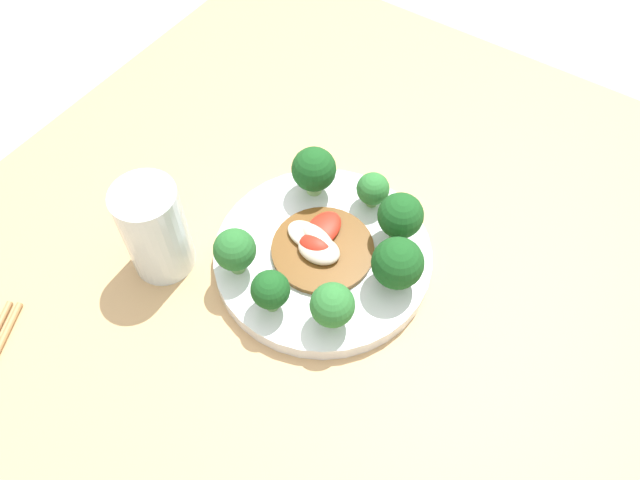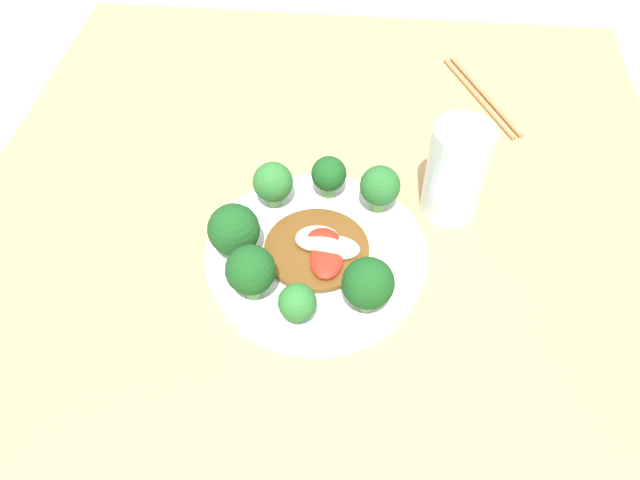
{
  "view_description": "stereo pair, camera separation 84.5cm",
  "coord_description": "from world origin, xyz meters",
  "px_view_note": "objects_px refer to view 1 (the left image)",
  "views": [
    {
      "loc": [
        0.31,
        0.23,
        1.34
      ],
      "look_at": [
        -0.03,
        -0.0,
        0.75
      ],
      "focal_mm": 35.0,
      "sensor_mm": 36.0,
      "label": 1
    },
    {
      "loc": [
        -0.49,
        -0.05,
        1.29
      ],
      "look_at": [
        -0.03,
        -0.0,
        0.75
      ],
      "focal_mm": 35.0,
      "sensor_mm": 36.0,
      "label": 2
    }
  ],
  "objects_px": {
    "broccoli_west": "(373,189)",
    "drinking_glass": "(155,230)",
    "plate": "(320,254)",
    "broccoli_northwest": "(400,216)",
    "broccoli_east": "(270,290)",
    "broccoli_northeast": "(332,306)",
    "stirfry_center": "(318,243)",
    "broccoli_southwest": "(314,170)",
    "broccoli_north": "(398,264)",
    "broccoli_southeast": "(235,250)"
  },
  "relations": [
    {
      "from": "broccoli_west",
      "to": "drinking_glass",
      "type": "distance_m",
      "value": 0.26
    },
    {
      "from": "plate",
      "to": "broccoli_west",
      "type": "distance_m",
      "value": 0.1
    },
    {
      "from": "broccoli_northwest",
      "to": "broccoli_east",
      "type": "relative_size",
      "value": 1.21
    },
    {
      "from": "plate",
      "to": "broccoli_northwest",
      "type": "xyz_separation_m",
      "value": [
        -0.07,
        0.07,
        0.05
      ]
    },
    {
      "from": "broccoli_northeast",
      "to": "drinking_glass",
      "type": "height_order",
      "value": "drinking_glass"
    },
    {
      "from": "broccoli_northwest",
      "to": "stirfry_center",
      "type": "xyz_separation_m",
      "value": [
        0.07,
        -0.07,
        -0.03
      ]
    },
    {
      "from": "broccoli_southwest",
      "to": "drinking_glass",
      "type": "height_order",
      "value": "drinking_glass"
    },
    {
      "from": "broccoli_north",
      "to": "broccoli_northwest",
      "type": "bearing_deg",
      "value": -152.96
    },
    {
      "from": "broccoli_west",
      "to": "stirfry_center",
      "type": "height_order",
      "value": "broccoli_west"
    },
    {
      "from": "broccoli_southwest",
      "to": "plate",
      "type": "bearing_deg",
      "value": 38.6
    },
    {
      "from": "broccoli_northwest",
      "to": "broccoli_north",
      "type": "bearing_deg",
      "value": 27.04
    },
    {
      "from": "broccoli_southeast",
      "to": "broccoli_southwest",
      "type": "distance_m",
      "value": 0.15
    },
    {
      "from": "broccoli_northwest",
      "to": "broccoli_west",
      "type": "relative_size",
      "value": 1.42
    },
    {
      "from": "broccoli_northeast",
      "to": "broccoli_southwest",
      "type": "relative_size",
      "value": 0.89
    },
    {
      "from": "broccoli_northeast",
      "to": "broccoli_southwest",
      "type": "distance_m",
      "value": 0.19
    },
    {
      "from": "broccoli_north",
      "to": "broccoli_west",
      "type": "distance_m",
      "value": 0.12
    },
    {
      "from": "broccoli_north",
      "to": "drinking_glass",
      "type": "distance_m",
      "value": 0.27
    },
    {
      "from": "broccoli_north",
      "to": "broccoli_southwest",
      "type": "distance_m",
      "value": 0.16
    },
    {
      "from": "broccoli_southeast",
      "to": "broccoli_north",
      "type": "distance_m",
      "value": 0.18
    },
    {
      "from": "stirfry_center",
      "to": "plate",
      "type": "bearing_deg",
      "value": 72.56
    },
    {
      "from": "plate",
      "to": "broccoli_northeast",
      "type": "distance_m",
      "value": 0.11
    },
    {
      "from": "broccoli_east",
      "to": "drinking_glass",
      "type": "height_order",
      "value": "drinking_glass"
    },
    {
      "from": "plate",
      "to": "broccoli_east",
      "type": "bearing_deg",
      "value": -1.16
    },
    {
      "from": "broccoli_east",
      "to": "broccoli_southwest",
      "type": "bearing_deg",
      "value": -161.48
    },
    {
      "from": "broccoli_northeast",
      "to": "stirfry_center",
      "type": "height_order",
      "value": "broccoli_northeast"
    },
    {
      "from": "plate",
      "to": "drinking_glass",
      "type": "bearing_deg",
      "value": -55.78
    },
    {
      "from": "plate",
      "to": "broccoli_northwest",
      "type": "bearing_deg",
      "value": 135.26
    },
    {
      "from": "broccoli_east",
      "to": "drinking_glass",
      "type": "relative_size",
      "value": 0.46
    },
    {
      "from": "stirfry_center",
      "to": "broccoli_southeast",
      "type": "bearing_deg",
      "value": -38.71
    },
    {
      "from": "broccoli_southeast",
      "to": "stirfry_center",
      "type": "bearing_deg",
      "value": 141.29
    },
    {
      "from": "broccoli_southeast",
      "to": "broccoli_east",
      "type": "height_order",
      "value": "broccoli_southeast"
    },
    {
      "from": "plate",
      "to": "broccoli_southwest",
      "type": "bearing_deg",
      "value": -141.4
    },
    {
      "from": "broccoli_north",
      "to": "drinking_glass",
      "type": "xyz_separation_m",
      "value": [
        0.12,
        -0.25,
        0.0
      ]
    },
    {
      "from": "broccoli_northeast",
      "to": "broccoli_east",
      "type": "height_order",
      "value": "broccoli_northeast"
    },
    {
      "from": "broccoli_southeast",
      "to": "drinking_glass",
      "type": "bearing_deg",
      "value": -71.39
    },
    {
      "from": "plate",
      "to": "broccoli_northeast",
      "type": "xyz_separation_m",
      "value": [
        0.07,
        0.06,
        0.05
      ]
    },
    {
      "from": "broccoli_southwest",
      "to": "broccoli_east",
      "type": "bearing_deg",
      "value": 18.52
    },
    {
      "from": "broccoli_southeast",
      "to": "broccoli_northwest",
      "type": "bearing_deg",
      "value": 137.33
    },
    {
      "from": "broccoli_northeast",
      "to": "broccoli_southwest",
      "type": "xyz_separation_m",
      "value": [
        -0.14,
        -0.12,
        0.0
      ]
    },
    {
      "from": "broccoli_north",
      "to": "broccoli_northwest",
      "type": "xyz_separation_m",
      "value": [
        -0.06,
        -0.03,
        0.0
      ]
    },
    {
      "from": "broccoli_north",
      "to": "broccoli_west",
      "type": "xyz_separation_m",
      "value": [
        -0.08,
        -0.08,
        -0.01
      ]
    },
    {
      "from": "broccoli_northwest",
      "to": "broccoli_east",
      "type": "xyz_separation_m",
      "value": [
        0.16,
        -0.07,
        -0.01
      ]
    },
    {
      "from": "broccoli_north",
      "to": "broccoli_southwest",
      "type": "bearing_deg",
      "value": -111.7
    },
    {
      "from": "broccoli_southeast",
      "to": "broccoli_northwest",
      "type": "relative_size",
      "value": 0.91
    },
    {
      "from": "broccoli_northeast",
      "to": "broccoli_east",
      "type": "relative_size",
      "value": 1.06
    },
    {
      "from": "plate",
      "to": "broccoli_southwest",
      "type": "height_order",
      "value": "broccoli_southwest"
    },
    {
      "from": "broccoli_southeast",
      "to": "broccoli_west",
      "type": "xyz_separation_m",
      "value": [
        -0.17,
        0.08,
        -0.01
      ]
    },
    {
      "from": "broccoli_southeast",
      "to": "stirfry_center",
      "type": "height_order",
      "value": "broccoli_southeast"
    },
    {
      "from": "broccoli_north",
      "to": "plate",
      "type": "bearing_deg",
      "value": -83.69
    },
    {
      "from": "broccoli_east",
      "to": "stirfry_center",
      "type": "height_order",
      "value": "broccoli_east"
    }
  ]
}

